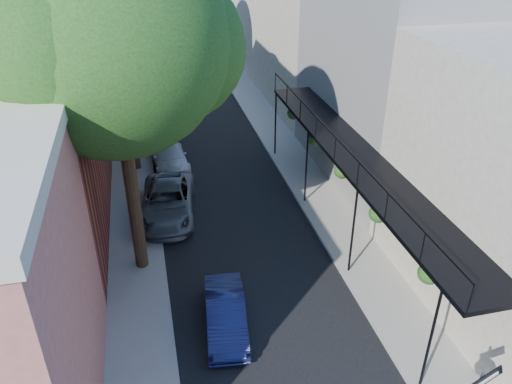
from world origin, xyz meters
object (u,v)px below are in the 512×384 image
parked_car_b (226,314)px  parked_car_d (169,156)px  oak_near (127,43)px  parked_car_c (168,202)px  parked_car_e (164,116)px  oak_mid (127,21)px

parked_car_b → parked_car_d: 11.65m
oak_near → parked_car_c: 7.88m
parked_car_e → oak_mid: bearing=-110.5°
parked_car_e → parked_car_b: bearing=-93.5°
oak_mid → parked_car_b: bearing=-80.3°
oak_near → parked_car_d: 10.69m
oak_near → parked_car_e: (1.35, 13.24, -7.29)m
parked_car_c → parked_car_d: size_ratio=1.18×
parked_car_c → parked_car_d: 4.69m
oak_mid → parked_car_b: oak_mid is taller
parked_car_b → parked_car_d: (-0.77, 11.62, 0.02)m
parked_car_d → parked_car_e: size_ratio=1.15×
oak_near → parked_car_b: oak_near is taller
oak_near → oak_mid: bearing=90.4°
parked_car_b → parked_car_c: bearing=106.0°
parked_car_b → parked_car_c: parked_car_c is taller
oak_mid → parked_car_e: (1.41, 5.27, -6.46)m
parked_car_e → parked_car_d: bearing=-97.2°
parked_car_e → oak_near: bearing=-101.4°
oak_mid → parked_car_e: oak_mid is taller
oak_near → parked_car_c: size_ratio=2.41×
oak_near → parked_car_b: (1.97, -3.90, -7.32)m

